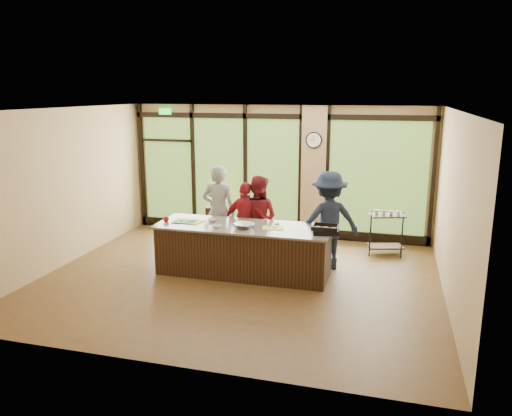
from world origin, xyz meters
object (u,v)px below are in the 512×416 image
Objects in this scene: flower_stand at (215,221)px; bar_cart at (387,228)px; roasting_pan at (325,231)px; cook_left at (219,211)px; cook_right at (329,221)px; island_base at (244,251)px.

flower_stand is 3.86m from bar_cart.
cook_left is at bearing 143.18° from roasting_pan.
roasting_pan is 2.24m from bar_cart.
cook_right reaches higher than roasting_pan.
island_base is at bearing 128.31° from cook_left.
roasting_pan reaches higher than flower_stand.
cook_left reaches higher than bar_cart.
island_base is 3.11m from bar_cart.
bar_cart is (1.01, 1.96, -0.40)m from roasting_pan.
cook_right reaches higher than flower_stand.
flower_stand is (-2.84, 2.29, -0.61)m from roasting_pan.
bar_cart is (2.51, 1.83, 0.12)m from island_base.
bar_cart reaches higher than island_base.
bar_cart is at bearing 36.20° from island_base.
cook_left is 1.54m from flower_stand.
cook_left is at bearing -68.58° from flower_stand.
bar_cart is at bearing -167.29° from cook_left.
roasting_pan is 0.62× the size of flower_stand.
flower_stand is (-2.79, 1.44, -0.58)m from cook_right.
island_base is at bearing -160.29° from bar_cart.
cook_left reaches higher than cook_right.
flower_stand is (-0.56, 1.31, -0.59)m from cook_left.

